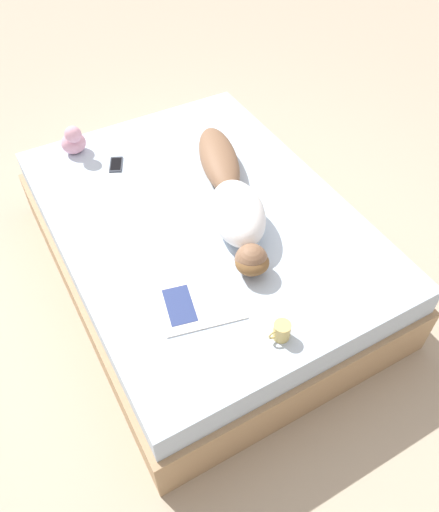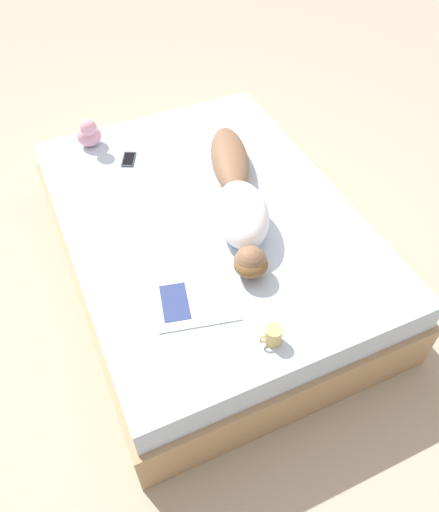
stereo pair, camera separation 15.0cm
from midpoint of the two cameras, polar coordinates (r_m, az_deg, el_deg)
name	(u,v)px [view 2 (the right image)]	position (r m, az deg, el deg)	size (l,w,h in m)	color
ground_plane	(209,271)	(3.28, 0.06, -1.73)	(12.00, 12.00, 0.00)	#B7A88E
bed	(208,244)	(3.09, 0.06, 1.36)	(1.66, 2.26, 0.52)	tan
person	(238,197)	(2.85, 3.63, 6.68)	(0.59, 1.29, 0.23)	brown
open_magazine	(194,300)	(2.47, -1.17, -5.06)	(0.46, 0.41, 0.01)	white
coffee_mug	(273,335)	(2.32, 8.00, -8.99)	(0.11, 0.08, 0.09)	tan
cell_phone	(129,159)	(3.32, -9.05, 10.84)	(0.14, 0.17, 0.01)	#333842
plush_toy	(89,134)	(3.44, -13.46, 13.41)	(0.16, 0.18, 0.22)	#DB9EB2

